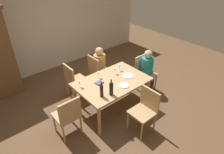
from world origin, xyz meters
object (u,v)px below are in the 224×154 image
wine_bottle_dark_red (111,88)px  wine_glass_far (99,73)px  wine_glass_near_left (80,82)px  dinner_plate_host (128,76)px  chair_left_end (68,115)px  wine_glass_centre (119,66)px  chair_right_end (143,68)px  person_woman_host (148,68)px  wine_bottle_tall_green (102,90)px  chair_far_right (97,70)px  person_man_bearded (100,64)px  dining_table (112,84)px  chair_far_left (74,79)px  chair_near (145,108)px  dinner_plate_guest_left (124,85)px  wine_glass_near_right (115,69)px

wine_bottle_dark_red → wine_glass_far: wine_bottle_dark_red is taller
wine_glass_near_left → dinner_plate_host: bearing=-18.1°
chair_left_end → wine_glass_centre: (1.59, 0.32, 0.32)m
chair_left_end → chair_right_end: bearing=5.2°
chair_left_end → person_woman_host: bearing=1.5°
wine_bottle_tall_green → chair_far_right: bearing=57.2°
wine_bottle_tall_green → wine_glass_centre: (0.93, 0.52, -0.04)m
person_man_bearded → wine_bottle_tall_green: person_man_bearded is taller
dining_table → wine_glass_near_left: wine_glass_near_left is taller
chair_far_left → dinner_plate_host: (0.85, -0.98, 0.22)m
dining_table → wine_glass_centre: 0.53m
dinner_plate_host → chair_far_right: bearing=98.5°
chair_far_right → chair_near: size_ratio=1.00×
person_man_bearded → dinner_plate_host: bearing=2.0°
dining_table → wine_glass_far: (-0.13, 0.29, 0.19)m
chair_right_end → chair_near: size_ratio=1.00×
wine_glass_near_left → wine_glass_centre: 1.07m
chair_far_right → chair_right_end: bearing=49.1°
wine_glass_far → dinner_plate_host: wine_glass_far is taller
dinner_plate_guest_left → dining_table: bearing=104.0°
chair_left_end → person_woman_host: size_ratio=0.82×
wine_glass_near_left → chair_right_end: bearing=-4.4°
person_man_bearded → wine_glass_centre: person_man_bearded is taller
chair_far_left → wine_glass_far: size_ratio=6.17×
chair_far_left → dinner_plate_guest_left: (0.51, -1.20, 0.22)m
chair_far_right → wine_bottle_tall_green: wine_bottle_tall_green is taller
wine_glass_centre → dinner_plate_guest_left: (-0.36, -0.53, -0.10)m
person_woman_host → wine_glass_far: bearing=-13.8°
wine_bottle_dark_red → wine_glass_far: bearing=73.7°
chair_right_end → chair_near: same height
chair_far_left → person_woman_host: (1.59, -0.93, 0.12)m
wine_bottle_tall_green → chair_near: bearing=-46.5°
chair_far_right → wine_bottle_dark_red: (-0.59, -1.26, 0.37)m
wine_bottle_dark_red → dinner_plate_guest_left: 0.43m
chair_far_right → dinner_plate_guest_left: 1.23m
chair_far_left → dinner_plate_host: size_ratio=3.79×
dining_table → chair_left_end: size_ratio=1.69×
chair_far_right → wine_bottle_tall_green: (-0.76, -1.18, 0.36)m
chair_left_end → wine_glass_far: size_ratio=6.17×
wine_glass_far → wine_glass_near_right: bearing=-14.6°
dining_table → chair_far_right: chair_far_right is taller
chair_near → wine_glass_near_right: 1.15m
chair_right_end → wine_glass_near_left: chair_right_end is taller
person_woman_host → person_man_bearded: 1.21m
person_man_bearded → chair_left_end: bearing=-57.2°
wine_glass_near_left → wine_glass_far: 0.51m
wine_bottle_tall_green → dinner_plate_host: (0.91, 0.20, -0.14)m
chair_left_end → dining_table: bearing=4.3°
wine_glass_centre → dinner_plate_host: (-0.02, -0.32, -0.10)m
person_man_bearded → wine_bottle_dark_red: person_man_bearded is taller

